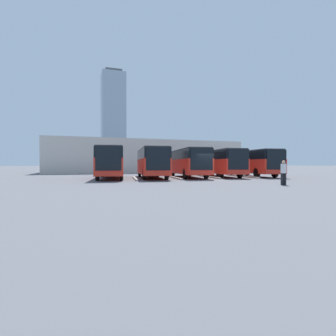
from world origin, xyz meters
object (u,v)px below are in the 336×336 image
Objects in this scene: bus_0 at (252,162)px; bus_1 at (219,162)px; pedestrian at (284,172)px; bus_2 at (188,162)px; bus_3 at (152,162)px; bus_4 at (111,162)px.

bus_1 is at bearing 2.53° from bus_0.
bus_1 is 13.26m from pedestrian.
bus_2 is (4.31, 0.39, 0.00)m from bus_1.
pedestrian is at bearing 88.79° from bus_1.
bus_0 and bus_3 have the same top height.
pedestrian is (-10.63, 12.95, -0.82)m from bus_4.
bus_1 is at bearing -170.90° from bus_4.
bus_3 is at bearing 8.78° from bus_0.
bus_1 is 8.62m from bus_3.
bus_3 is 14.08m from pedestrian.
bus_2 is 12.83m from pedestrian.
bus_0 is at bearing -171.22° from bus_3.
bus_2 is 1.00× the size of bus_4.
bus_0 is 12.92m from bus_3.
bus_4 is (4.31, -0.40, 0.00)m from bus_3.
bus_0 is at bearing -177.47° from bus_1.
bus_2 and bus_4 have the same top height.
bus_3 is at bearing -176.53° from bus_4.
bus_4 is (12.92, 0.08, 0.00)m from bus_1.
bus_0 is at bearing -171.77° from bus_2.
bus_2 is at bearing -170.13° from bus_3.
bus_2 is at bearing 107.13° from pedestrian.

